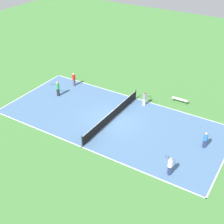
{
  "coord_description": "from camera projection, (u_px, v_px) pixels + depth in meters",
  "views": [
    {
      "loc": [
        20.73,
        12.82,
        16.41
      ],
      "look_at": [
        0.0,
        0.0,
        0.9
      ],
      "focal_mm": 50.0,
      "sensor_mm": 36.0,
      "label": 1
    }
  ],
  "objects": [
    {
      "name": "ground_plane",
      "position": [
        112.0,
        120.0,
        29.38
      ],
      "size": [
        80.0,
        80.0,
        0.0
      ],
      "primitive_type": "plane",
      "color": "#47843D"
    },
    {
      "name": "court_surface",
      "position": [
        112.0,
        120.0,
        29.37
      ],
      "size": [
        9.67,
        21.13,
        0.02
      ],
      "color": "#4C729E",
      "rests_on": "ground_plane"
    },
    {
      "name": "tennis_net",
      "position": [
        112.0,
        115.0,
        29.08
      ],
      "size": [
        9.47,
        0.1,
        1.04
      ],
      "color": "black",
      "rests_on": "court_surface"
    },
    {
      "name": "bench",
      "position": [
        180.0,
        100.0,
        31.85
      ],
      "size": [
        0.36,
        1.67,
        0.45
      ],
      "rotation": [
        0.0,
        0.0,
        1.57
      ],
      "color": "silver",
      "rests_on": "ground_plane"
    },
    {
      "name": "player_far_green",
      "position": [
        58.0,
        88.0,
        32.78
      ],
      "size": [
        0.57,
        0.99,
        1.65
      ],
      "rotation": [
        0.0,
        0.0,
        4.98
      ],
      "color": "black",
      "rests_on": "court_surface"
    },
    {
      "name": "player_near_white",
      "position": [
        170.0,
        165.0,
        22.76
      ],
      "size": [
        0.89,
        0.9,
        1.56
      ],
      "rotation": [
        0.0,
        0.0,
        3.94
      ],
      "color": "navy",
      "rests_on": "court_surface"
    },
    {
      "name": "player_baseline_gray",
      "position": [
        145.0,
        98.0,
        31.19
      ],
      "size": [
        0.4,
        0.95,
        1.51
      ],
      "rotation": [
        0.0,
        0.0,
        1.49
      ],
      "color": "white",
      "rests_on": "court_surface"
    },
    {
      "name": "player_coach_red",
      "position": [
        74.0,
        79.0,
        34.77
      ],
      "size": [
        0.42,
        0.42,
        1.55
      ],
      "rotation": [
        0.0,
        0.0,
        3.32
      ],
      "color": "#4C4C51",
      "rests_on": "court_surface"
    },
    {
      "name": "player_near_blue",
      "position": [
        205.0,
        139.0,
        25.44
      ],
      "size": [
        0.51,
        0.51,
        1.52
      ],
      "rotation": [
        0.0,
        0.0,
        2.34
      ],
      "color": "navy",
      "rests_on": "court_surface"
    },
    {
      "name": "tennis_ball_near_net",
      "position": [
        17.0,
        112.0,
        30.53
      ],
      "size": [
        0.07,
        0.07,
        0.07
      ],
      "primitive_type": "sphere",
      "color": "#CCE033",
      "rests_on": "court_surface"
    },
    {
      "name": "tennis_ball_far_baseline",
      "position": [
        120.0,
        141.0,
        26.57
      ],
      "size": [
        0.07,
        0.07,
        0.07
      ],
      "primitive_type": "sphere",
      "color": "#CCE033",
      "rests_on": "court_surface"
    }
  ]
}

